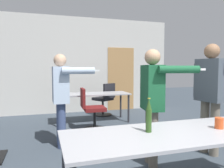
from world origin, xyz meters
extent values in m
cube|color=beige|center=(0.00, 5.36, 1.48)|extent=(5.42, 0.10, 2.96)
cube|color=#AD7F4C|center=(1.10, 5.30, 1.02)|extent=(0.90, 0.02, 2.05)
cube|color=#A8A8AD|center=(-0.03, 0.36, 0.72)|extent=(2.38, 0.83, 0.03)
cylinder|color=#2D2D33|center=(-1.16, 0.71, 0.35)|extent=(0.05, 0.05, 0.71)
cube|color=#A8A8AD|center=(-0.16, 3.90, 0.72)|extent=(1.84, 0.71, 0.03)
cylinder|color=#2D2D33|center=(-1.02, 3.61, 0.35)|extent=(0.05, 0.05, 0.71)
cylinder|color=#2D2D33|center=(0.70, 3.61, 0.35)|extent=(0.05, 0.05, 0.71)
cylinder|color=#2D2D33|center=(-1.02, 4.20, 0.35)|extent=(0.05, 0.05, 0.71)
cylinder|color=#2D2D33|center=(0.70, 4.20, 0.35)|extent=(0.05, 0.05, 0.71)
cylinder|color=#3D4C75|center=(-1.07, 2.47, 0.39)|extent=(0.14, 0.14, 0.79)
cylinder|color=#3D4C75|center=(-1.07, 2.27, 0.39)|extent=(0.14, 0.14, 0.79)
cube|color=silver|center=(-1.07, 2.37, 1.10)|extent=(0.26, 0.47, 0.62)
sphere|color=#DBAD89|center=(-1.07, 2.37, 1.51)|extent=(0.22, 0.22, 0.22)
cylinder|color=silver|center=(-1.07, 2.66, 1.07)|extent=(0.11, 0.11, 0.54)
cylinder|color=silver|center=(-0.80, 2.09, 1.34)|extent=(0.54, 0.12, 0.11)
cube|color=white|center=(-0.50, 2.09, 1.34)|extent=(0.12, 0.04, 0.03)
cylinder|color=slate|center=(1.17, 1.41, 0.43)|extent=(0.14, 0.14, 0.85)
cylinder|color=slate|center=(1.20, 1.23, 0.43)|extent=(0.14, 0.14, 0.85)
cube|color=#4C5660|center=(1.19, 1.32, 1.19)|extent=(0.32, 0.48, 0.67)
sphere|color=#936B4C|center=(1.19, 1.32, 1.64)|extent=(0.24, 0.24, 0.24)
cylinder|color=#4C5660|center=(1.14, 1.60, 1.17)|extent=(0.11, 0.11, 0.58)
cylinder|color=slate|center=(0.12, 1.32, 0.40)|extent=(0.13, 0.13, 0.80)
cylinder|color=slate|center=(0.09, 1.15, 0.40)|extent=(0.13, 0.13, 0.80)
cube|color=#195633|center=(0.10, 1.23, 1.11)|extent=(0.30, 0.45, 0.63)
sphere|color=tan|center=(0.10, 1.23, 1.53)|extent=(0.22, 0.22, 0.22)
cylinder|color=#195633|center=(0.15, 1.49, 1.09)|extent=(0.10, 0.10, 0.54)
cylinder|color=#195633|center=(0.33, 0.93, 1.36)|extent=(0.55, 0.19, 0.10)
cube|color=white|center=(0.62, 0.88, 1.36)|extent=(0.12, 0.06, 0.03)
cylinder|color=black|center=(0.30, 4.63, 0.01)|extent=(0.52, 0.52, 0.03)
cylinder|color=black|center=(0.30, 4.63, 0.24)|extent=(0.06, 0.06, 0.42)
cube|color=black|center=(0.30, 4.63, 0.49)|extent=(0.63, 0.63, 0.08)
cube|color=black|center=(0.43, 4.40, 0.74)|extent=(0.41, 0.27, 0.42)
cylinder|color=black|center=(-0.27, 3.21, 0.01)|extent=(0.52, 0.52, 0.03)
cylinder|color=black|center=(-0.27, 3.21, 0.23)|extent=(0.06, 0.06, 0.41)
cube|color=maroon|center=(-0.27, 3.21, 0.48)|extent=(0.48, 0.48, 0.08)
cube|color=maroon|center=(-0.53, 3.22, 0.73)|extent=(0.08, 0.44, 0.42)
cylinder|color=#2D511E|center=(-0.35, 0.44, 0.86)|extent=(0.06, 0.06, 0.23)
cone|color=#2D511E|center=(-0.35, 0.44, 1.02)|extent=(0.05, 0.05, 0.10)
cylinder|color=gold|center=(-0.35, 0.44, 1.08)|extent=(0.03, 0.03, 0.01)
cylinder|color=#E05123|center=(0.42, 0.33, 0.80)|extent=(0.09, 0.09, 0.12)
camera|label=1|loc=(-1.34, -1.50, 1.38)|focal=35.00mm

